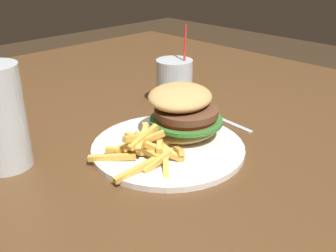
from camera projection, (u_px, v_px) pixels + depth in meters
name	position (u px, v px, depth m)	size (l,w,h in m)	color
dining_table	(152.00, 155.00, 0.83)	(1.26, 1.38, 0.71)	brown
meal_plate_near	(176.00, 127.00, 0.69)	(0.27, 0.27, 0.10)	white
beer_glass	(0.00, 121.00, 0.61)	(0.08, 0.08, 0.17)	silver
juice_glass	(174.00, 84.00, 0.87)	(0.08, 0.08, 0.18)	silver
spoon	(198.00, 107.00, 0.85)	(0.05, 0.18, 0.02)	silver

